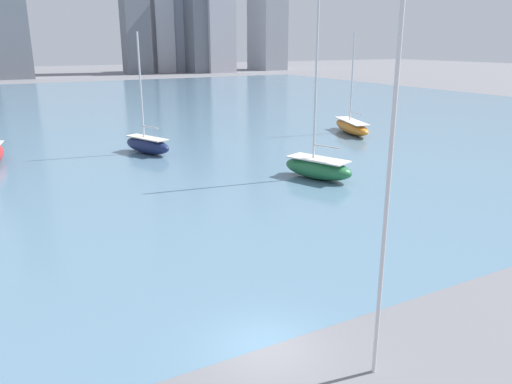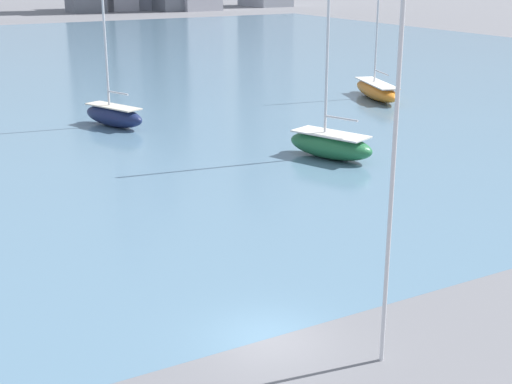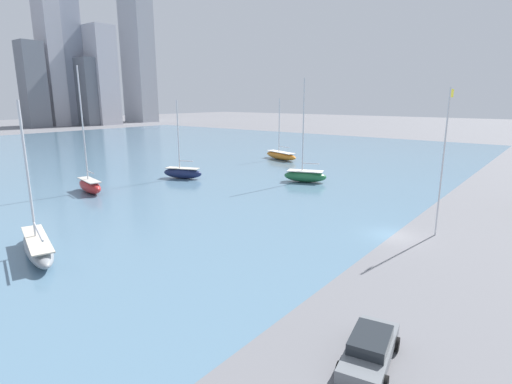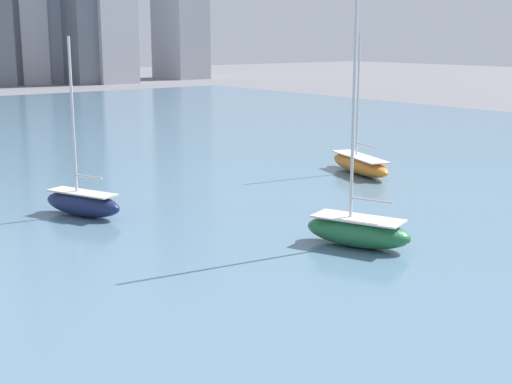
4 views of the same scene
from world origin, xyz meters
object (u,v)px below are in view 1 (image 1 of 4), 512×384
object	(u,v)px
sailboat_navy	(147,144)
flag_pole	(390,174)
sailboat_orange	(352,126)
sailboat_green	(318,167)

from	to	relation	value
sailboat_navy	flag_pole	bearing A→B (deg)	-117.05
flag_pole	sailboat_orange	size ratio (longest dim) A/B	1.08
sailboat_navy	sailboat_orange	bearing A→B (deg)	-23.17
sailboat_navy	sailboat_green	xyz separation A→B (m)	(9.46, -16.46, 0.04)
flag_pole	sailboat_green	bearing A→B (deg)	58.77
sailboat_navy	sailboat_orange	distance (m)	25.90
flag_pole	sailboat_navy	world-z (taller)	flag_pole
flag_pole	sailboat_orange	distance (m)	48.21
sailboat_orange	sailboat_green	size ratio (longest dim) A/B	0.81
sailboat_navy	sailboat_orange	world-z (taller)	sailboat_orange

